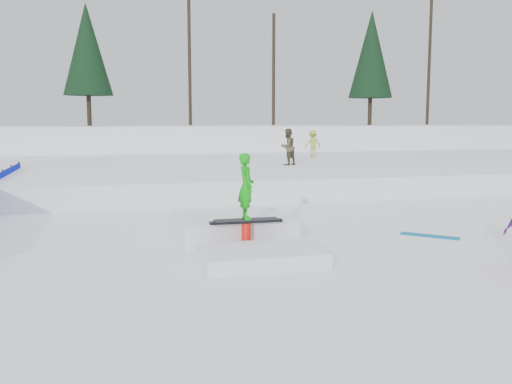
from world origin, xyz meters
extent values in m
plane|color=white|center=(0.00, 0.00, 0.00)|extent=(120.00, 120.00, 0.00)
cube|color=white|center=(0.00, 30.00, 1.20)|extent=(60.00, 14.00, 2.40)
cube|color=white|center=(0.00, 16.00, 0.40)|extent=(50.00, 18.00, 0.80)
cylinder|color=black|center=(-6.50, 10.40, 0.55)|extent=(0.05, 0.05, 1.10)
cylinder|color=black|center=(-6.50, 12.30, 0.55)|extent=(0.05, 0.05, 1.10)
cylinder|color=black|center=(-6.50, 14.20, 0.55)|extent=(0.05, 0.05, 1.10)
cylinder|color=black|center=(-4.00, 28.50, 3.40)|extent=(0.30, 0.30, 2.00)
cone|color=black|center=(-4.00, 28.50, 7.38)|extent=(3.20, 3.20, 5.95)
cylinder|color=black|center=(3.00, 30.50, 7.15)|extent=(0.24, 0.24, 9.50)
cylinder|color=black|center=(9.00, 29.50, 6.40)|extent=(0.24, 0.24, 8.00)
cylinder|color=black|center=(16.00, 28.00, 3.40)|extent=(0.30, 0.30, 2.00)
cone|color=black|center=(16.00, 28.00, 7.55)|extent=(3.20, 3.20, 6.30)
cylinder|color=black|center=(22.00, 30.00, 7.65)|extent=(0.24, 0.24, 10.50)
imported|color=#4A3E2C|center=(4.85, 13.09, 1.61)|extent=(0.99, 0.92, 1.62)
imported|color=#99B52F|center=(7.81, 17.91, 1.52)|extent=(0.97, 0.59, 1.45)
cube|color=#056291|center=(4.60, 1.00, 0.01)|extent=(1.19, 1.18, 0.03)
cube|color=white|center=(-0.06, 2.00, 0.27)|extent=(2.60, 2.20, 0.54)
cube|color=white|center=(-0.06, -0.50, 0.15)|extent=(2.40, 1.60, 0.30)
cylinder|color=red|center=(-0.06, 0.70, 0.03)|extent=(0.44, 0.44, 0.06)
cylinder|color=red|center=(-0.06, 0.70, 0.30)|extent=(0.20, 0.20, 0.60)
cube|color=black|center=(-0.06, 0.70, 0.63)|extent=(1.60, 0.16, 0.06)
cube|color=black|center=(-0.06, 0.70, 0.68)|extent=(1.40, 0.28, 0.03)
imported|color=#09A90E|center=(-0.06, 0.70, 1.40)|extent=(0.34, 0.52, 1.42)
camera|label=1|loc=(-2.91, -11.09, 2.83)|focal=40.00mm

